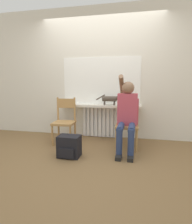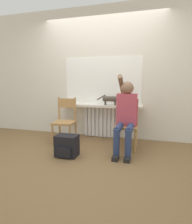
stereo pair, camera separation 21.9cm
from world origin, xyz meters
name	(u,v)px [view 2 (the right image)]	position (x,y,z in m)	size (l,w,h in m)	color
ground_plane	(84,157)	(0.00, 0.00, 0.00)	(12.00, 12.00, 0.00)	brown
wall_with_window	(103,74)	(0.00, 1.23, 1.35)	(7.00, 0.06, 2.70)	silver
radiator	(102,122)	(0.00, 1.15, 0.33)	(0.77, 0.08, 0.67)	white
windowsill	(100,106)	(0.00, 1.05, 0.69)	(1.70, 0.31, 0.05)	white
window_glass	(102,81)	(0.00, 1.20, 1.20)	(1.63, 0.01, 0.97)	white
chair_left	(65,120)	(-0.60, 0.61, 0.44)	(0.42, 0.42, 0.88)	#B2844C
chair_right	(127,124)	(0.59, 0.61, 0.44)	(0.40, 0.40, 0.88)	#B2844C
person	(126,113)	(0.60, 0.48, 0.65)	(0.36, 1.04, 1.30)	navy
cat	(111,99)	(0.24, 1.00, 0.84)	(0.48, 0.10, 0.21)	#4C4238
backpack	(67,146)	(-0.27, -0.04, 0.17)	(0.35, 0.27, 0.34)	black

